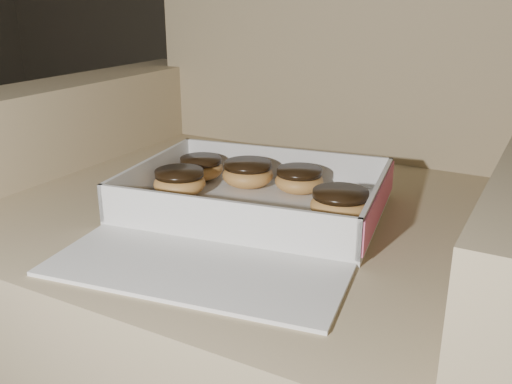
{
  "coord_description": "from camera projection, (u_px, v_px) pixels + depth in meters",
  "views": [
    {
      "loc": [
        1.35,
        -0.48,
        0.75
      ],
      "look_at": [
        0.97,
        0.2,
        0.47
      ],
      "focal_mm": 40.0,
      "sensor_mm": 36.0,
      "label": 1
    }
  ],
  "objects": [
    {
      "name": "crumb_d",
      "position": [
        344.0,
        245.0,
        0.7
      ],
      "size": [
        0.01,
        0.01,
        0.0
      ],
      "primitive_type": "ellipsoid",
      "color": "black",
      "rests_on": "bakery_box"
    },
    {
      "name": "crumb_a",
      "position": [
        320.0,
        232.0,
        0.74
      ],
      "size": [
        0.01,
        0.01,
        0.0
      ],
      "primitive_type": "ellipsoid",
      "color": "black",
      "rests_on": "bakery_box"
    },
    {
      "name": "donut_a",
      "position": [
        201.0,
        167.0,
        0.94
      ],
      "size": [
        0.07,
        0.07,
        0.04
      ],
      "color": "#DD984D",
      "rests_on": "bakery_box"
    },
    {
      "name": "bakery_box",
      "position": [
        249.0,
        211.0,
        0.8
      ],
      "size": [
        0.41,
        0.46,
        0.06
      ],
      "rotation": [
        0.0,
        0.0,
        0.15
      ],
      "color": "silver",
      "rests_on": "armchair"
    },
    {
      "name": "crumb_c",
      "position": [
        357.0,
        220.0,
        0.77
      ],
      "size": [
        0.01,
        0.01,
        0.0
      ],
      "primitive_type": "ellipsoid",
      "color": "black",
      "rests_on": "bakery_box"
    },
    {
      "name": "donut_c",
      "position": [
        299.0,
        180.0,
        0.88
      ],
      "size": [
        0.08,
        0.08,
        0.04
      ],
      "color": "#DD984D",
      "rests_on": "bakery_box"
    },
    {
      "name": "donut_e",
      "position": [
        248.0,
        173.0,
        0.91
      ],
      "size": [
        0.08,
        0.08,
        0.04
      ],
      "color": "#DD984D",
      "rests_on": "bakery_box"
    },
    {
      "name": "crumb_b",
      "position": [
        347.0,
        218.0,
        0.78
      ],
      "size": [
        0.01,
        0.01,
        0.0
      ],
      "primitive_type": "ellipsoid",
      "color": "black",
      "rests_on": "bakery_box"
    },
    {
      "name": "armchair",
      "position": [
        274.0,
        259.0,
        0.98
      ],
      "size": [
        0.95,
        0.8,
        0.99
      ],
      "color": "#9A8362",
      "rests_on": "floor"
    },
    {
      "name": "donut_b",
      "position": [
        180.0,
        182.0,
        0.87
      ],
      "size": [
        0.08,
        0.08,
        0.04
      ],
      "color": "#DD984D",
      "rests_on": "bakery_box"
    },
    {
      "name": "donut_d",
      "position": [
        340.0,
        204.0,
        0.78
      ],
      "size": [
        0.08,
        0.08,
        0.04
      ],
      "color": "#DD984D",
      "rests_on": "bakery_box"
    }
  ]
}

